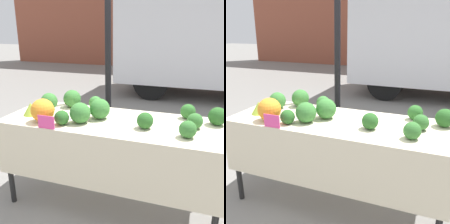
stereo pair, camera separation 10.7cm
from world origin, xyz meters
TOP-DOWN VIEW (x-y plane):
  - ground_plane at (0.00, 0.00)m, footprint 40.00×40.00m
  - tent_pole at (-0.30, 0.72)m, footprint 0.07×0.07m
  - parked_truck at (1.10, 4.84)m, footprint 5.04×2.17m
  - market_table at (0.00, -0.06)m, footprint 1.97×0.74m
  - orange_cauliflower at (-0.57, -0.22)m, footprint 0.21×0.21m
  - romanesco_head at (-0.78, -0.10)m, footprint 0.15×0.15m
  - broccoli_head_0 at (-0.37, -0.24)m, footprint 0.13×0.13m
  - broccoli_head_1 at (-0.27, 0.26)m, footprint 0.14×0.14m
  - broccoli_head_2 at (-0.12, 0.01)m, footprint 0.19×0.19m
  - broccoli_head_3 at (-0.24, -0.15)m, footprint 0.18×0.18m
  - broccoli_head_4 at (0.66, -0.17)m, footprint 0.13×0.13m
  - broccoli_head_5 at (0.71, 0.04)m, footprint 0.13×0.13m
  - broccoli_head_6 at (0.64, 0.28)m, footprint 0.14×0.14m
  - broccoli_head_7 at (0.88, 0.19)m, footprint 0.16×0.16m
  - broccoli_head_8 at (-0.53, 0.26)m, footprint 0.18×0.18m
  - broccoli_head_9 at (0.32, -0.09)m, footprint 0.14×0.14m
  - broccoli_head_10 at (-0.71, 0.11)m, footprint 0.17×0.17m
  - price_sign at (-0.45, -0.36)m, footprint 0.15×0.01m

SIDE VIEW (x-z plane):
  - ground_plane at x=0.00m, z-range 0.00..0.00m
  - market_table at x=0.00m, z-range 0.31..1.17m
  - price_sign at x=-0.45m, z-range 0.86..0.97m
  - romanesco_head at x=-0.78m, z-range 0.86..0.98m
  - broccoli_head_0 at x=-0.37m, z-range 0.86..0.98m
  - broccoli_head_5 at x=0.71m, z-range 0.86..0.99m
  - broccoli_head_4 at x=0.66m, z-range 0.86..0.99m
  - broccoli_head_6 at x=0.64m, z-range 0.86..0.99m
  - broccoli_head_1 at x=-0.27m, z-range 0.86..0.99m
  - broccoli_head_9 at x=0.32m, z-range 0.86..1.00m
  - broccoli_head_7 at x=0.88m, z-range 0.86..1.01m
  - broccoli_head_10 at x=-0.71m, z-range 0.86..1.03m
  - broccoli_head_8 at x=-0.53m, z-range 0.86..1.04m
  - broccoli_head_3 at x=-0.24m, z-range 0.86..1.04m
  - broccoli_head_2 at x=-0.12m, z-range 0.86..1.04m
  - orange_cauliflower at x=-0.57m, z-range 0.86..1.06m
  - tent_pole at x=-0.30m, z-range 0.00..2.43m
  - parked_truck at x=1.10m, z-range 0.10..2.95m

